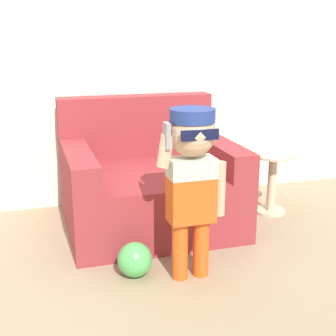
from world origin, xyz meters
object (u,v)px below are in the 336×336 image
(person_child, at_px, (192,168))
(side_table, at_px, (272,177))
(armchair, at_px, (148,184))
(toy_ball, at_px, (135,260))

(person_child, height_order, side_table, person_child)
(armchair, xyz_separation_m, person_child, (0.03, -0.81, 0.34))
(side_table, bearing_deg, person_child, -140.67)
(side_table, bearing_deg, toy_ball, -151.68)
(person_child, bearing_deg, toy_ball, 162.34)
(armchair, height_order, toy_ball, armchair)
(side_table, xyz_separation_m, toy_ball, (-1.20, -0.65, -0.18))
(armchair, xyz_separation_m, toy_ball, (-0.26, -0.71, -0.20))
(person_child, relative_size, toy_ball, 4.80)
(armchair, distance_m, person_child, 0.88)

